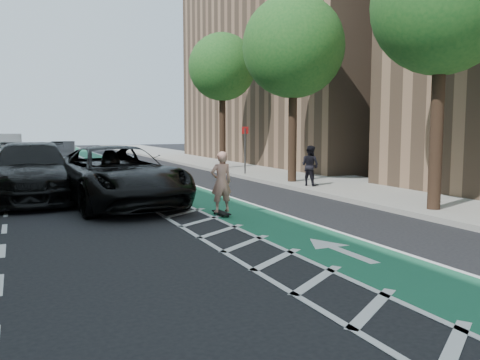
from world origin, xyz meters
TOP-DOWN VIEW (x-y plane):
  - ground at (0.00, 0.00)m, footprint 120.00×120.00m
  - bike_lane at (3.00, 10.00)m, footprint 2.00×90.00m
  - buffer_strip at (1.50, 10.00)m, footprint 1.40×90.00m
  - sidewalk_right at (9.50, 10.00)m, footprint 5.00×90.00m
  - curb_right at (7.05, 10.00)m, footprint 0.12×90.00m
  - building_right_far at (17.50, 20.00)m, footprint 14.00×22.00m
  - tree_r_b at (7.90, 0.00)m, footprint 4.20×4.20m
  - tree_r_c at (7.90, 8.00)m, footprint 4.20×4.20m
  - tree_r_d at (7.90, 16.00)m, footprint 4.20×4.20m
  - sign_post at (7.60, 12.00)m, footprint 0.35×0.08m
  - skateboard at (2.30, 1.96)m, footprint 0.25×0.84m
  - skateboarder at (2.30, 1.96)m, footprint 0.62×0.42m
  - suv_near at (0.00, 5.10)m, footprint 3.93×7.09m
  - suv_far at (-2.40, 7.50)m, footprint 3.05×6.81m
  - car_grey at (0.20, 26.45)m, footprint 2.08×4.59m
  - pedestrian at (7.75, 6.14)m, footprint 0.85×0.94m
  - box_truck at (-3.49, 29.56)m, footprint 2.21×4.75m
  - barrel_b at (-3.06, 14.00)m, footprint 0.66×0.66m

SIDE VIEW (x-z plane):
  - ground at x=0.00m, z-range 0.00..0.00m
  - buffer_strip at x=1.50m, z-range 0.00..0.01m
  - bike_lane at x=3.00m, z-range 0.00..0.01m
  - sidewalk_right at x=9.50m, z-range 0.00..0.15m
  - curb_right at x=7.05m, z-range 0.00..0.16m
  - skateboard at x=2.30m, z-range 0.04..0.15m
  - barrel_b at x=-3.06m, z-range -0.02..0.87m
  - car_grey at x=0.20m, z-range 0.00..1.46m
  - box_truck at x=-3.49m, z-range -0.08..1.89m
  - suv_near at x=0.00m, z-range 0.00..1.88m
  - pedestrian at x=7.75m, z-range 0.15..1.74m
  - skateboarder at x=2.30m, z-range 0.11..1.80m
  - suv_far at x=-2.40m, z-range 0.00..1.94m
  - sign_post at x=7.60m, z-range 0.11..2.59m
  - tree_r_b at x=7.90m, z-range 1.82..9.72m
  - tree_r_c at x=7.90m, z-range 1.82..9.72m
  - tree_r_d at x=7.90m, z-range 1.82..9.72m
  - building_right_far at x=17.50m, z-range 0.00..19.00m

